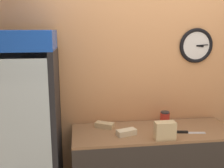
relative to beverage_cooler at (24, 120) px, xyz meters
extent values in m
cube|color=tan|center=(1.34, 0.32, 0.30)|extent=(5.20, 0.06, 2.70)
torus|color=black|center=(1.91, 0.28, 0.71)|extent=(0.40, 0.04, 0.40)
cylinder|color=white|center=(1.91, 0.28, 0.71)|extent=(0.33, 0.01, 0.33)
cube|color=black|center=(1.95, 0.27, 0.70)|extent=(0.09, 0.01, 0.03)
cube|color=black|center=(1.98, 0.27, 0.71)|extent=(0.14, 0.01, 0.02)
cube|color=#8E6642|center=(1.34, -0.04, -0.18)|extent=(1.73, 0.62, 0.02)
cube|color=black|center=(0.00, 0.25, -0.17)|extent=(0.70, 0.04, 1.75)
cube|color=black|center=(0.33, -0.04, -0.17)|extent=(0.05, 0.63, 1.75)
cube|color=white|center=(0.00, 0.22, -0.17)|extent=(0.60, 0.02, 1.65)
cube|color=silver|center=(0.00, -0.36, -0.17)|extent=(0.60, 0.01, 1.65)
cube|color=blue|center=(0.00, -0.07, 0.80)|extent=(0.70, 0.57, 0.18)
cube|color=silver|center=(0.00, -0.06, -0.32)|extent=(0.58, 0.51, 0.01)
cube|color=silver|center=(0.00, -0.06, 0.00)|extent=(0.58, 0.51, 0.01)
cube|color=silver|center=(0.00, -0.06, 0.31)|extent=(0.58, 0.51, 0.01)
cylinder|color=orange|center=(-0.17, -0.27, -0.25)|extent=(0.07, 0.07, 0.13)
cylinder|color=orange|center=(-0.17, -0.27, -0.15)|extent=(0.03, 0.03, 0.06)
cylinder|color=#B2BCCC|center=(0.07, -0.27, -0.23)|extent=(0.07, 0.07, 0.16)
cylinder|color=#B2BCCC|center=(0.07, -0.27, -0.12)|extent=(0.03, 0.03, 0.07)
cylinder|color=#2D6B38|center=(0.17, -0.28, 0.37)|extent=(0.06, 0.06, 0.11)
cylinder|color=#2D6B38|center=(0.17, -0.28, 0.46)|extent=(0.02, 0.02, 0.05)
cube|color=tan|center=(1.38, -0.27, -0.14)|extent=(0.20, 0.10, 0.06)
cube|color=tan|center=(1.38, -0.27, -0.08)|extent=(0.21, 0.11, 0.06)
cube|color=tan|center=(1.38, -0.27, -0.02)|extent=(0.21, 0.11, 0.06)
cube|color=tan|center=(0.83, 0.12, -0.14)|extent=(0.22, 0.18, 0.06)
cube|color=beige|center=(1.03, -0.12, -0.14)|extent=(0.22, 0.15, 0.06)
cube|color=silver|center=(1.77, -0.16, -0.17)|extent=(0.19, 0.07, 0.00)
cube|color=black|center=(1.62, -0.14, -0.16)|extent=(0.13, 0.04, 0.02)
cylinder|color=#B72D23|center=(1.53, 0.15, -0.11)|extent=(0.11, 0.11, 0.13)
cylinder|color=#262628|center=(1.53, 0.15, -0.04)|extent=(0.10, 0.10, 0.01)
camera|label=1|loc=(0.55, -2.59, 0.90)|focal=42.00mm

